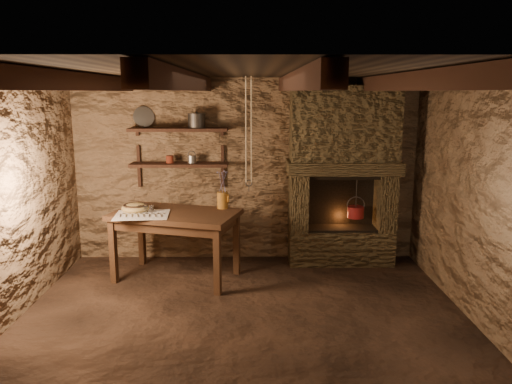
{
  "coord_description": "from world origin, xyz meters",
  "views": [
    {
      "loc": [
        0.08,
        -4.53,
        2.22
      ],
      "look_at": [
        0.13,
        0.9,
        1.13
      ],
      "focal_mm": 35.0,
      "sensor_mm": 36.0,
      "label": 1
    }
  ],
  "objects_px": {
    "stoneware_jug": "(223,192)",
    "iron_stockpot": "(197,121)",
    "work_table": "(176,243)",
    "red_pot": "(356,211)",
    "wooden_bowl": "(136,208)"
  },
  "relations": [
    {
      "from": "stoneware_jug",
      "to": "work_table",
      "type": "bearing_deg",
      "value": -147.8
    },
    {
      "from": "wooden_bowl",
      "to": "red_pot",
      "type": "bearing_deg",
      "value": 9.63
    },
    {
      "from": "work_table",
      "to": "iron_stockpot",
      "type": "height_order",
      "value": "iron_stockpot"
    },
    {
      "from": "work_table",
      "to": "iron_stockpot",
      "type": "bearing_deg",
      "value": 88.17
    },
    {
      "from": "work_table",
      "to": "iron_stockpot",
      "type": "xyz_separation_m",
      "value": [
        0.21,
        0.63,
        1.41
      ]
    },
    {
      "from": "iron_stockpot",
      "to": "red_pot",
      "type": "relative_size",
      "value": 0.41
    },
    {
      "from": "wooden_bowl",
      "to": "iron_stockpot",
      "type": "xyz_separation_m",
      "value": [
        0.69,
        0.58,
        0.99
      ]
    },
    {
      "from": "work_table",
      "to": "red_pot",
      "type": "height_order",
      "value": "red_pot"
    },
    {
      "from": "work_table",
      "to": "stoneware_jug",
      "type": "height_order",
      "value": "stoneware_jug"
    },
    {
      "from": "iron_stockpot",
      "to": "red_pot",
      "type": "distance_m",
      "value": 2.34
    },
    {
      "from": "stoneware_jug",
      "to": "iron_stockpot",
      "type": "distance_m",
      "value": 1.0
    },
    {
      "from": "work_table",
      "to": "stoneware_jug",
      "type": "relative_size",
      "value": 3.44
    },
    {
      "from": "stoneware_jug",
      "to": "iron_stockpot",
      "type": "height_order",
      "value": "iron_stockpot"
    },
    {
      "from": "stoneware_jug",
      "to": "wooden_bowl",
      "type": "relative_size",
      "value": 1.42
    },
    {
      "from": "stoneware_jug",
      "to": "red_pot",
      "type": "height_order",
      "value": "stoneware_jug"
    }
  ]
}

